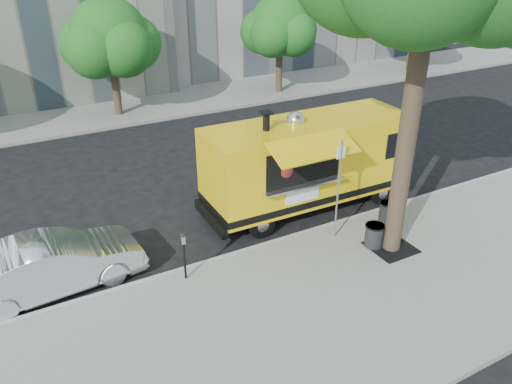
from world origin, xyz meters
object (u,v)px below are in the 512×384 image
at_px(parking_meter, 184,251).
at_px(sedan, 53,265).
at_px(far_tree_c, 280,25).
at_px(sign_post, 338,184).
at_px(far_tree_b, 109,37).
at_px(far_tree_d, 417,10).
at_px(food_truck, 308,162).
at_px(trash_bin_right, 387,211).
at_px(trash_bin_left, 374,235).

distance_m(parking_meter, sedan, 3.25).
bearing_deg(sedan, far_tree_c, -52.98).
bearing_deg(sign_post, far_tree_b, 100.15).
bearing_deg(far_tree_d, food_truck, -143.12).
bearing_deg(sign_post, trash_bin_right, -0.71).
bearing_deg(trash_bin_right, far_tree_d, 44.35).
xyz_separation_m(far_tree_c, trash_bin_left, (-5.78, -14.88, -3.21)).
bearing_deg(parking_meter, far_tree_b, 81.90).
relative_size(far_tree_d, trash_bin_left, 8.41).
relative_size(far_tree_c, sedan, 1.18).
relative_size(far_tree_b, trash_bin_left, 8.19).
xyz_separation_m(far_tree_b, sign_post, (2.55, -14.25, -1.98)).
bearing_deg(sedan, trash_bin_right, -104.07).
distance_m(sign_post, trash_bin_left, 1.76).
distance_m(far_tree_d, food_truck, 20.17).
bearing_deg(sign_post, far_tree_c, 65.19).
distance_m(sedan, trash_bin_right, 9.58).
distance_m(trash_bin_left, trash_bin_right, 1.57).
bearing_deg(food_truck, far_tree_b, 104.60).
relative_size(sign_post, trash_bin_left, 4.47).
height_order(far_tree_b, parking_meter, far_tree_b).
relative_size(far_tree_b, far_tree_d, 0.97).
distance_m(sedan, trash_bin_left, 8.54).
height_order(far_tree_c, sign_post, far_tree_c).
relative_size(food_truck, sedan, 1.60).
height_order(far_tree_b, sedan, far_tree_b).
bearing_deg(sign_post, parking_meter, 177.48).
relative_size(far_tree_c, parking_meter, 3.90).
height_order(far_tree_d, food_truck, far_tree_d).
bearing_deg(far_tree_d, sign_post, -139.30).
bearing_deg(far_tree_b, food_truck, -76.26).
relative_size(sign_post, sedan, 0.68).
distance_m(food_truck, trash_bin_right, 2.87).
bearing_deg(trash_bin_left, sedan, 163.09).
height_order(sedan, trash_bin_right, sedan).
distance_m(far_tree_d, parking_meter, 25.38).
bearing_deg(sign_post, trash_bin_left, -54.43).
relative_size(food_truck, trash_bin_right, 11.43).
bearing_deg(far_tree_b, parking_meter, -98.10).
height_order(far_tree_d, trash_bin_right, far_tree_d).
height_order(far_tree_b, far_tree_d, far_tree_d).
bearing_deg(far_tree_d, far_tree_b, 179.70).
bearing_deg(far_tree_c, far_tree_b, 178.09).
xyz_separation_m(parking_meter, sedan, (-2.95, 1.35, -0.26)).
bearing_deg(trash_bin_left, parking_meter, 167.75).
bearing_deg(far_tree_c, sign_post, -114.81).
distance_m(far_tree_c, food_truck, 13.44).
distance_m(far_tree_b, sedan, 13.98).
bearing_deg(food_truck, trash_bin_right, -53.57).
height_order(far_tree_c, far_tree_d, far_tree_d).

